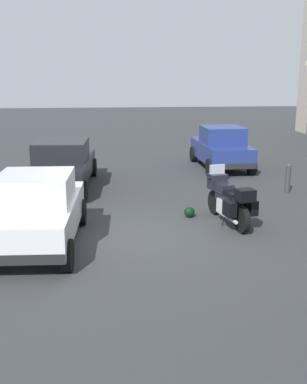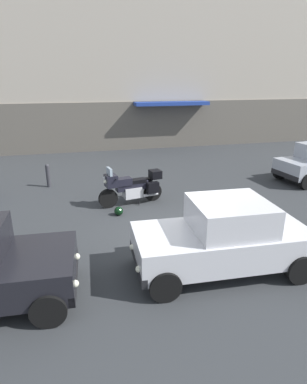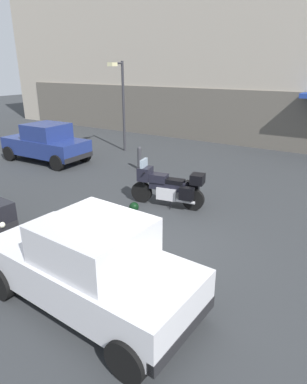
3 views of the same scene
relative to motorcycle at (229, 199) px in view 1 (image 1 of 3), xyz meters
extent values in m
plane|color=#2D3033|center=(0.77, -2.56, -0.62)|extent=(80.00, 80.00, 0.00)
cylinder|color=black|center=(-0.84, -0.16, -0.30)|extent=(0.65, 0.26, 0.64)
cylinder|color=black|center=(0.75, 0.14, -0.30)|extent=(0.65, 0.26, 0.64)
cylinder|color=#B7B7BC|center=(-0.82, -0.15, 0.13)|extent=(0.33, 0.13, 0.68)
cube|color=#B7B7BC|center=(-0.01, 0.00, -0.20)|extent=(0.66, 0.50, 0.36)
cube|color=black|center=(-0.01, 0.00, 0.04)|extent=(1.13, 0.48, 0.28)
cube|color=black|center=(-0.30, -0.05, 0.22)|extent=(0.57, 0.43, 0.24)
cube|color=black|center=(0.19, 0.04, 0.18)|extent=(0.61, 0.40, 0.12)
cube|color=black|center=(-0.72, -0.13, 0.30)|extent=(0.44, 0.50, 0.40)
cube|color=#8C9EAD|center=(-0.76, -0.14, 0.60)|extent=(0.15, 0.41, 0.28)
sphere|color=#EAEACC|center=(-0.90, -0.17, 0.30)|extent=(0.14, 0.14, 0.14)
cylinder|color=black|center=(-0.64, -0.12, 0.40)|extent=(0.15, 0.62, 0.04)
cylinder|color=#B7B7BC|center=(0.62, -0.08, -0.32)|extent=(0.56, 0.19, 0.09)
cube|color=black|center=(0.69, -0.15, -0.04)|extent=(0.43, 0.27, 0.36)
cube|color=black|center=(0.58, 0.40, -0.04)|extent=(0.43, 0.27, 0.36)
cube|color=black|center=(0.85, 0.16, 0.33)|extent=(0.43, 0.46, 0.28)
cylinder|color=black|center=(0.18, -0.15, -0.47)|extent=(0.05, 0.13, 0.29)
sphere|color=black|center=(-0.61, -0.88, -0.48)|extent=(0.28, 0.28, 0.28)
cube|color=silver|center=(1.14, -4.52, 0.04)|extent=(3.87, 1.82, 0.68)
cube|color=silver|center=(1.29, -4.53, 0.70)|extent=(1.67, 1.58, 0.64)
cube|color=#8C9EAD|center=(0.54, -4.49, 0.70)|extent=(0.13, 1.40, 0.54)
cube|color=#8C9EAD|center=(2.04, -4.56, 0.70)|extent=(0.13, 1.40, 0.51)
cube|color=black|center=(-0.71, -4.43, -0.20)|extent=(0.20, 1.64, 0.20)
cube|color=black|center=(2.99, -4.61, -0.20)|extent=(0.20, 1.64, 0.20)
cylinder|color=black|center=(-0.34, -5.23, -0.30)|extent=(0.65, 0.25, 0.64)
cylinder|color=black|center=(-0.27, -3.67, -0.30)|extent=(0.65, 0.25, 0.64)
cylinder|color=black|center=(2.63, -3.81, -0.30)|extent=(0.65, 0.25, 0.64)
sphere|color=silver|center=(-0.78, -4.88, -0.08)|extent=(0.14, 0.14, 0.14)
sphere|color=silver|center=(-0.74, -3.98, -0.08)|extent=(0.14, 0.14, 0.14)
cube|color=black|center=(-4.23, -4.45, 0.02)|extent=(4.59, 2.02, 0.64)
cube|color=black|center=(-4.18, -4.45, 0.64)|extent=(1.99, 1.73, 0.60)
cube|color=#8C9EAD|center=(-3.28, -4.51, 0.64)|extent=(0.15, 1.50, 0.51)
cube|color=#8C9EAD|center=(-5.08, -4.40, 0.64)|extent=(0.15, 1.50, 0.48)
cube|color=black|center=(-2.03, -4.58, -0.20)|extent=(0.22, 1.76, 0.20)
cube|color=black|center=(-6.42, -4.32, -0.20)|extent=(0.22, 1.76, 0.20)
cylinder|color=black|center=(-2.38, -3.72, -0.30)|extent=(0.65, 0.26, 0.64)
cylinder|color=black|center=(-2.48, -5.39, -0.30)|extent=(0.65, 0.26, 0.64)
cylinder|color=black|center=(-5.98, -3.51, -0.30)|extent=(0.65, 0.26, 0.64)
cylinder|color=black|center=(-6.07, -5.19, -0.30)|extent=(0.65, 0.26, 0.64)
sphere|color=silver|center=(-1.95, -4.10, -0.08)|extent=(0.14, 0.14, 0.14)
sphere|color=silver|center=(-2.01, -5.06, -0.08)|extent=(0.14, 0.14, 0.14)
cube|color=navy|center=(-7.00, 1.46, 0.04)|extent=(3.85, 1.75, 0.68)
cube|color=navy|center=(-6.85, 1.46, 0.70)|extent=(1.64, 1.56, 0.64)
cube|color=#8C9EAD|center=(-7.60, 1.44, 0.70)|extent=(0.10, 1.40, 0.54)
cube|color=#8C9EAD|center=(-6.10, 1.48, 0.70)|extent=(0.10, 1.40, 0.51)
cube|color=black|center=(-8.85, 1.40, -0.20)|extent=(0.17, 1.64, 0.20)
cube|color=black|center=(-5.15, 1.51, -0.20)|extent=(0.17, 1.64, 0.20)
cylinder|color=black|center=(-8.42, 0.63, -0.30)|extent=(0.65, 0.24, 0.64)
cylinder|color=black|center=(-8.47, 2.19, -0.30)|extent=(0.65, 0.24, 0.64)
cylinder|color=black|center=(-5.52, 0.72, -0.30)|extent=(0.65, 0.24, 0.64)
cylinder|color=black|center=(-5.57, 2.28, -0.30)|extent=(0.65, 0.24, 0.64)
sphere|color=silver|center=(-8.88, 0.95, -0.08)|extent=(0.14, 0.14, 0.14)
sphere|color=silver|center=(-8.91, 1.85, -0.08)|extent=(0.14, 0.14, 0.14)
cylinder|color=#333338|center=(-2.88, 2.62, -0.19)|extent=(0.16, 0.16, 0.86)
sphere|color=#333338|center=(-2.88, 2.62, 0.24)|extent=(0.16, 0.16, 0.16)
camera|label=1|loc=(11.36, -3.00, 3.13)|focal=45.15mm
camera|label=2|loc=(-1.85, -10.30, 3.46)|focal=30.38mm
camera|label=3|loc=(4.64, -7.97, 3.30)|focal=31.37mm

